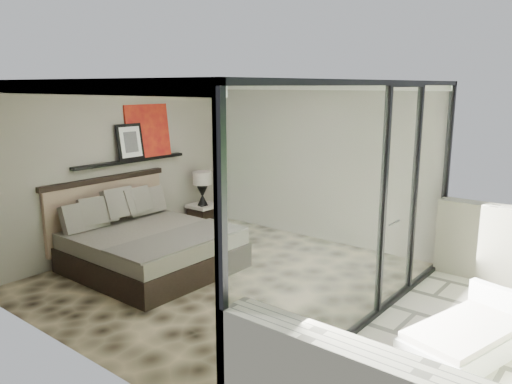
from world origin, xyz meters
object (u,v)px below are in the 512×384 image
Objects in this scene: nightstand at (203,218)px; table_lamp at (202,184)px; lounger at (468,337)px; bed at (148,245)px.

table_lamp reaches higher than nightstand.
lounger is at bearing -5.75° from nightstand.
bed is at bearing -69.74° from table_lamp.
bed is 2.09m from nightstand.
lounger is at bearing 5.97° from bed.
bed is at bearing -59.29° from nightstand.
table_lamp is 5.51m from lounger.
lounger is (5.27, -1.41, -0.76)m from table_lamp.
bed reaches higher than table_lamp.
bed is at bearing -159.31° from lounger.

